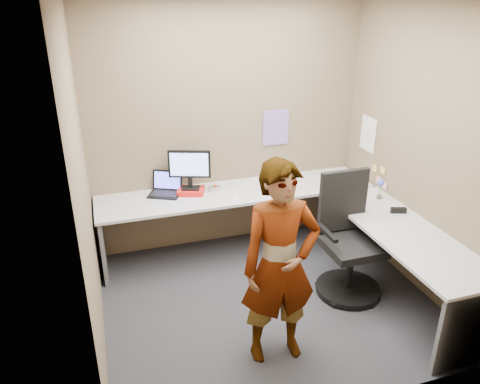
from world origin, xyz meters
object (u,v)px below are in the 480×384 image
object	(u,v)px
monitor	(189,166)
office_chair	(348,246)
desk	(296,221)
person	(280,265)

from	to	relation	value
monitor	office_chair	xyz separation A→B (m)	(1.28, -1.12, -0.55)
desk	person	world-z (taller)	person
person	monitor	bearing A→B (deg)	103.29
desk	person	bearing A→B (deg)	-120.00
office_chair	monitor	bearing A→B (deg)	138.44
office_chair	desk	bearing A→B (deg)	129.43
monitor	person	distance (m)	1.77
desk	monitor	xyz separation A→B (m)	(-0.92, 0.69, 0.44)
monitor	office_chair	bearing A→B (deg)	-22.52
desk	office_chair	distance (m)	0.57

